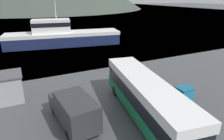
# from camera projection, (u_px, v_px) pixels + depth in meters

# --- Properties ---
(water_surface) EXTENTS (240.00, 240.00, 0.00)m
(water_surface) POSITION_uv_depth(u_px,v_px,m) (31.00, 10.00, 128.31)
(water_surface) COLOR #3D5160
(water_surface) RESTS_ON ground
(tour_bus) EXTENTS (4.48, 12.18, 3.19)m
(tour_bus) POSITION_uv_depth(u_px,v_px,m) (145.00, 96.00, 15.43)
(tour_bus) COLOR #146B3D
(tour_bus) RESTS_ON ground
(delivery_van) EXTENTS (2.66, 5.77, 2.37)m
(delivery_van) POSITION_uv_depth(u_px,v_px,m) (74.00, 109.00, 14.71)
(delivery_van) COLOR #2D2D33
(delivery_van) RESTS_ON ground
(fishing_boat) EXTENTS (21.81, 8.14, 9.77)m
(fishing_boat) POSITION_uv_depth(u_px,v_px,m) (62.00, 36.00, 38.19)
(fishing_boat) COLOR #19234C
(fishing_boat) RESTS_ON water_surface
(storage_bin) EXTENTS (1.45, 1.19, 1.36)m
(storage_bin) POSITION_uv_depth(u_px,v_px,m) (184.00, 94.00, 18.23)
(storage_bin) COLOR teal
(storage_bin) RESTS_ON ground
(dock_kiosk) EXTENTS (2.47, 2.71, 2.58)m
(dock_kiosk) POSITION_uv_depth(u_px,v_px,m) (9.00, 87.00, 18.15)
(dock_kiosk) COLOR #93999E
(dock_kiosk) RESTS_ON ground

